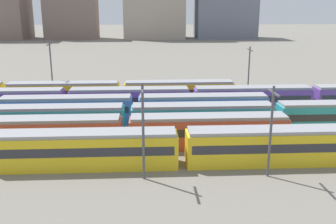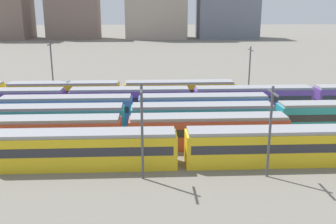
# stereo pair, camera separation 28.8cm
# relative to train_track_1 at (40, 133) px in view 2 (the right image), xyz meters

# --- Properties ---
(train_track_1) EXTENTS (55.80, 3.06, 3.75)m
(train_track_1) POSITION_rel_train_track_1_xyz_m (0.00, 0.00, 0.00)
(train_track_1) COLOR #BC4C38
(train_track_1) RESTS_ON ground_plane
(train_track_2) EXTENTS (112.50, 3.06, 3.75)m
(train_track_2) POSITION_rel_train_track_1_xyz_m (28.37, 5.20, 0.00)
(train_track_2) COLOR teal
(train_track_2) RESTS_ON ground_plane
(train_track_3) EXTENTS (55.80, 3.06, 3.75)m
(train_track_3) POSITION_rel_train_track_1_xyz_m (0.83, 10.40, 0.00)
(train_track_3) COLOR #4C70BC
(train_track_3) RESTS_ON ground_plane
(train_track_4) EXTENTS (74.70, 3.06, 3.75)m
(train_track_4) POSITION_rel_train_track_1_xyz_m (18.74, 15.60, 0.00)
(train_track_4) COLOR #6B429E
(train_track_4) RESTS_ON ground_plane
(train_track_5) EXTENTS (55.80, 3.06, 3.75)m
(train_track_5) POSITION_rel_train_track_1_xyz_m (-1.67, 20.80, 0.00)
(train_track_5) COLOR yellow
(train_track_5) RESTS_ON ground_plane
(catenary_pole_0) EXTENTS (0.24, 3.20, 8.76)m
(catenary_pole_0) POSITION_rel_train_track_1_xyz_m (23.32, -8.32, 3.00)
(catenary_pole_0) COLOR #4C4C51
(catenary_pole_0) RESTS_ON ground_plane
(catenary_pole_1) EXTENTS (0.24, 3.20, 10.17)m
(catenary_pole_1) POSITION_rel_train_track_1_xyz_m (-4.09, 23.64, 3.73)
(catenary_pole_1) COLOR #4C4C51
(catenary_pole_1) RESTS_ON ground_plane
(catenary_pole_2) EXTENTS (0.24, 3.20, 9.14)m
(catenary_pole_2) POSITION_rel_train_track_1_xyz_m (11.56, -8.25, 3.20)
(catenary_pole_2) COLOR #4C4C51
(catenary_pole_2) RESTS_ON ground_plane
(catenary_pole_3) EXTENTS (0.24, 3.20, 9.01)m
(catenary_pole_3) POSITION_rel_train_track_1_xyz_m (29.66, 24.03, 3.13)
(catenary_pole_3) COLOR #4C4C51
(catenary_pole_3) RESTS_ON ground_plane
(distant_building_0) EXTENTS (23.38, 21.52, 37.15)m
(distant_building_0) POSITION_rel_train_track_1_xyz_m (-58.18, 156.14, 16.67)
(distant_building_0) COLOR #7A665B
(distant_building_0) RESTS_ON ground_plane
(distant_building_1) EXTENTS (25.36, 13.38, 32.93)m
(distant_building_1) POSITION_rel_train_track_1_xyz_m (-25.03, 156.14, 14.56)
(distant_building_1) COLOR #7A665B
(distant_building_1) RESTS_ON ground_plane
(distant_building_3) EXTENTS (29.51, 19.10, 28.17)m
(distant_building_3) POSITION_rel_train_track_1_xyz_m (51.56, 156.14, 12.18)
(distant_building_3) COLOR slate
(distant_building_3) RESTS_ON ground_plane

